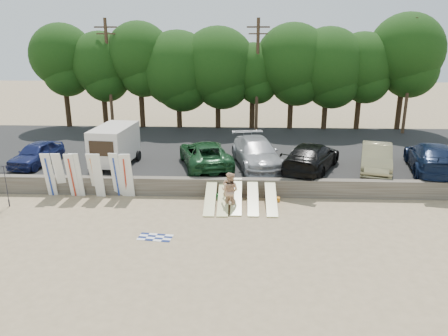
% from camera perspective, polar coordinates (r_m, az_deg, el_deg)
% --- Properties ---
extents(ground, '(120.00, 120.00, 0.00)m').
position_cam_1_polar(ground, '(21.45, -0.00, -6.50)').
color(ground, tan).
rests_on(ground, ground).
extents(seawall, '(44.00, 0.50, 1.00)m').
position_cam_1_polar(seawall, '(24.04, 0.29, -2.50)').
color(seawall, '#6B6356').
rests_on(seawall, ground).
extents(parking_lot, '(44.00, 14.50, 0.70)m').
position_cam_1_polar(parking_lot, '(31.23, 0.80, 1.94)').
color(parking_lot, '#282828').
rests_on(parking_lot, ground).
extents(treeline, '(34.10, 6.40, 9.51)m').
position_cam_1_polar(treeline, '(37.24, 2.16, 13.67)').
color(treeline, '#382616').
rests_on(treeline, parking_lot).
extents(utility_poles, '(25.80, 0.26, 9.00)m').
position_cam_1_polar(utility_poles, '(35.75, 4.37, 12.15)').
color(utility_poles, '#473321').
rests_on(utility_poles, parking_lot).
extents(box_trailer, '(2.54, 4.07, 2.48)m').
position_cam_1_polar(box_trailer, '(27.63, -14.10, 3.07)').
color(box_trailer, beige).
rests_on(box_trailer, parking_lot).
extents(car_0, '(2.37, 4.45, 1.44)m').
position_cam_1_polar(car_0, '(29.53, -23.29, 1.72)').
color(car_0, '#171F51').
rests_on(car_0, parking_lot).
extents(car_1, '(4.03, 6.22, 1.59)m').
position_cam_1_polar(car_1, '(26.78, -2.49, 1.83)').
color(car_1, '#163E1F').
rests_on(car_1, parking_lot).
extents(car_2, '(3.48, 6.21, 1.70)m').
position_cam_1_polar(car_2, '(26.95, 4.23, 2.01)').
color(car_2, '#A0A2A6').
rests_on(car_2, parking_lot).
extents(car_3, '(4.53, 6.26, 1.68)m').
position_cam_1_polar(car_3, '(26.52, 11.34, 1.44)').
color(car_3, black).
rests_on(car_3, parking_lot).
extents(car_4, '(2.90, 5.13, 1.60)m').
position_cam_1_polar(car_4, '(27.51, 19.27, 1.27)').
color(car_4, '#8E855A').
rests_on(car_4, parking_lot).
extents(car_5, '(3.58, 6.38, 1.75)m').
position_cam_1_polar(car_5, '(28.54, 25.50, 1.25)').
color(car_5, '#0E1933').
rests_on(car_5, parking_lot).
extents(surfboard_upright_0, '(0.55, 0.68, 2.55)m').
position_cam_1_polar(surfboard_upright_0, '(25.43, -21.89, -0.84)').
color(surfboard_upright_0, white).
rests_on(surfboard_upright_0, ground).
extents(surfboard_upright_1, '(0.52, 0.77, 2.52)m').
position_cam_1_polar(surfboard_upright_1, '(25.42, -20.65, -0.74)').
color(surfboard_upright_1, white).
rests_on(surfboard_upright_1, ground).
extents(surfboard_upright_2, '(0.51, 0.62, 2.55)m').
position_cam_1_polar(surfboard_upright_2, '(24.89, -19.25, -0.92)').
color(surfboard_upright_2, white).
rests_on(surfboard_upright_2, ground).
extents(surfboard_upright_3, '(0.50, 0.57, 2.56)m').
position_cam_1_polar(surfboard_upright_3, '(24.84, -18.65, -0.89)').
color(surfboard_upright_3, white).
rests_on(surfboard_upright_3, ground).
extents(surfboard_upright_4, '(0.53, 0.75, 2.53)m').
position_cam_1_polar(surfboard_upright_4, '(24.70, -16.59, -0.83)').
color(surfboard_upright_4, white).
rests_on(surfboard_upright_4, ground).
extents(surfboard_upright_5, '(0.50, 0.55, 2.56)m').
position_cam_1_polar(surfboard_upright_5, '(24.41, -16.14, -0.96)').
color(surfboard_upright_5, white).
rests_on(surfboard_upright_5, ground).
extents(surfboard_upright_6, '(0.56, 0.62, 2.56)m').
position_cam_1_polar(surfboard_upright_6, '(24.30, -13.92, -0.87)').
color(surfboard_upright_6, white).
rests_on(surfboard_upright_6, ground).
extents(surfboard_upright_7, '(0.59, 0.73, 2.54)m').
position_cam_1_polar(surfboard_upright_7, '(24.08, -12.78, -0.98)').
color(surfboard_upright_7, white).
rests_on(surfboard_upright_7, ground).
extents(surfboard_upright_8, '(0.51, 0.58, 2.56)m').
position_cam_1_polar(surfboard_upright_8, '(24.02, -12.44, -0.98)').
color(surfboard_upright_8, white).
rests_on(surfboard_upright_8, ground).
extents(surfboard_low_0, '(0.56, 2.89, 0.92)m').
position_cam_1_polar(surfboard_low_0, '(22.64, -1.79, -3.91)').
color(surfboard_low_0, '#DCD88B').
rests_on(surfboard_low_0, ground).
extents(surfboard_low_1, '(0.56, 2.92, 0.83)m').
position_cam_1_polar(surfboard_low_1, '(22.63, -0.09, -4.04)').
color(surfboard_low_1, '#DCD88B').
rests_on(surfboard_low_1, ground).
extents(surfboard_low_2, '(0.56, 2.86, 1.04)m').
position_cam_1_polar(surfboard_low_2, '(22.69, 1.62, -3.71)').
color(surfboard_low_2, '#DCD88B').
rests_on(surfboard_low_2, ground).
extents(surfboard_low_3, '(0.56, 2.88, 0.99)m').
position_cam_1_polar(surfboard_low_3, '(22.65, 3.79, -3.84)').
color(surfboard_low_3, '#DCD88B').
rests_on(surfboard_low_3, ground).
extents(surfboard_low_4, '(0.56, 2.88, 0.97)m').
position_cam_1_polar(surfboard_low_4, '(22.68, 6.16, -3.91)').
color(surfboard_low_4, '#DCD88B').
rests_on(surfboard_low_4, ground).
extents(beachgoer_a, '(0.70, 0.53, 1.75)m').
position_cam_1_polar(beachgoer_a, '(22.76, 0.62, -2.68)').
color(beachgoer_a, tan).
rests_on(beachgoer_a, ground).
extents(beachgoer_b, '(1.15, 1.03, 1.93)m').
position_cam_1_polar(beachgoer_b, '(22.17, 0.78, -2.99)').
color(beachgoer_b, tan).
rests_on(beachgoer_b, ground).
extents(cooler, '(0.47, 0.43, 0.32)m').
position_cam_1_polar(cooler, '(23.61, -0.47, -3.77)').
color(cooler, '#25893D').
rests_on(cooler, ground).
extents(gear_bag, '(0.31, 0.27, 0.22)m').
position_cam_1_polar(gear_bag, '(23.55, 6.94, -4.09)').
color(gear_bag, orange).
rests_on(gear_bag, ground).
extents(beach_towel, '(1.67, 1.67, 0.00)m').
position_cam_1_polar(beach_towel, '(19.74, -8.98, -8.93)').
color(beach_towel, white).
rests_on(beach_towel, ground).
extents(beach_umbrella, '(2.79, 2.75, 2.35)m').
position_cam_1_polar(beach_umbrella, '(24.99, -26.69, -2.02)').
color(beach_umbrella, black).
rests_on(beach_umbrella, ground).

